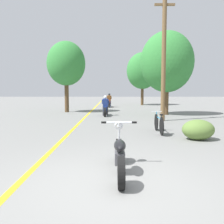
% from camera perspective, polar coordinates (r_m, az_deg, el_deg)
% --- Properties ---
extents(ground_plane, '(120.00, 120.00, 0.00)m').
position_cam_1_polar(ground_plane, '(4.52, -0.40, -16.81)').
color(ground_plane, slate).
extents(lane_stripe_center, '(0.14, 48.00, 0.01)m').
position_cam_1_polar(lane_stripe_center, '(16.88, -6.08, -0.56)').
color(lane_stripe_center, yellow).
rests_on(lane_stripe_center, ground).
extents(utility_pole, '(1.10, 0.24, 6.89)m').
position_cam_1_polar(utility_pole, '(13.61, 12.07, 12.88)').
color(utility_pole, brown).
rests_on(utility_pole, ground).
extents(roadside_tree_right_near, '(3.65, 3.29, 5.76)m').
position_cam_1_polar(roadside_tree_right_near, '(17.11, 12.83, 11.65)').
color(roadside_tree_right_near, '#513A23').
rests_on(roadside_tree_right_near, ground).
extents(roadside_tree_right_far, '(3.64, 3.28, 6.05)m').
position_cam_1_polar(roadside_tree_right_far, '(27.84, 7.08, 9.80)').
color(roadside_tree_right_far, '#513A23').
rests_on(roadside_tree_right_far, ground).
extents(roadside_tree_left, '(2.97, 2.67, 5.48)m').
position_cam_1_polar(roadside_tree_left, '(19.03, -11.24, 11.31)').
color(roadside_tree_left, '#513A23').
rests_on(roadside_tree_left, ground).
extents(roadside_bush, '(1.10, 0.88, 0.70)m').
position_cam_1_polar(roadside_bush, '(8.69, 19.76, -4.00)').
color(roadside_bush, '#5B7A38').
rests_on(roadside_bush, ground).
extents(motorcycle_foreground, '(0.80, 2.06, 1.00)m').
position_cam_1_polar(motorcycle_foreground, '(4.93, 1.61, -9.90)').
color(motorcycle_foreground, black).
rests_on(motorcycle_foreground, ground).
extents(motorcycle_rider_lead, '(0.50, 2.00, 1.36)m').
position_cam_1_polar(motorcycle_rider_lead, '(15.91, -1.87, 0.96)').
color(motorcycle_rider_lead, black).
rests_on(motorcycle_rider_lead, ground).
extents(motorcycle_rider_far, '(0.50, 2.10, 1.42)m').
position_cam_1_polar(motorcycle_rider_far, '(24.19, -0.95, 2.47)').
color(motorcycle_rider_far, black).
rests_on(motorcycle_rider_far, ground).
extents(bicycle_parked, '(0.44, 1.79, 0.83)m').
position_cam_1_polar(bicycle_parked, '(9.67, 10.94, -2.70)').
color(bicycle_parked, black).
rests_on(bicycle_parked, ground).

